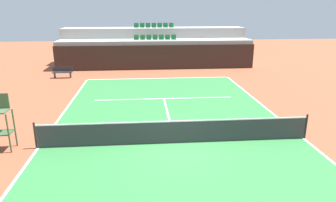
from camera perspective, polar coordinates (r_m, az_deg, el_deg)
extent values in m
plane|color=brown|center=(12.85, 1.36, -7.72)|extent=(80.00, 80.00, 0.00)
cube|color=#2D7238|center=(12.84, 1.36, -7.70)|extent=(11.00, 24.00, 0.01)
cube|color=white|center=(24.19, -1.73, 4.17)|extent=(11.00, 0.10, 0.00)
cube|color=white|center=(13.43, -22.68, -7.92)|extent=(0.10, 24.00, 0.00)
cube|color=white|center=(14.45, 23.51, -6.27)|extent=(0.10, 24.00, 0.00)
cube|color=white|center=(18.82, -0.76, 0.45)|extent=(8.26, 0.10, 0.00)
cube|color=white|center=(15.79, 0.09, -2.85)|extent=(0.10, 6.40, 0.00)
cube|color=black|center=(27.56, -2.19, 8.00)|extent=(17.43, 0.30, 2.14)
cube|color=#9E9E99|center=(28.87, -2.32, 8.72)|extent=(17.43, 2.40, 2.46)
cube|color=#9E9E99|center=(31.19, -2.55, 10.19)|extent=(17.43, 2.40, 3.38)
cube|color=#1E6633|center=(28.69, -5.81, 11.11)|extent=(0.44, 0.44, 0.04)
cube|color=#1E6633|center=(28.87, -5.82, 11.58)|extent=(0.44, 0.04, 0.40)
cube|color=#1E6633|center=(28.69, -4.66, 11.14)|extent=(0.44, 0.44, 0.04)
cube|color=#1E6633|center=(28.87, -4.67, 11.61)|extent=(0.44, 0.04, 0.40)
cube|color=#1E6633|center=(28.70, -3.51, 11.16)|extent=(0.44, 0.44, 0.04)
cube|color=#1E6633|center=(28.88, -3.53, 11.64)|extent=(0.44, 0.04, 0.40)
cube|color=#1E6633|center=(28.72, -2.35, 11.19)|extent=(0.44, 0.44, 0.04)
cube|color=#1E6633|center=(28.90, -2.38, 11.66)|extent=(0.44, 0.04, 0.40)
cube|color=#1E6633|center=(28.75, -1.20, 11.20)|extent=(0.44, 0.44, 0.04)
cube|color=#1E6633|center=(28.93, -1.23, 11.68)|extent=(0.44, 0.04, 0.40)
cube|color=#1E6633|center=(28.79, -0.05, 11.21)|extent=(0.44, 0.44, 0.04)
cube|color=#1E6633|center=(28.97, -0.09, 11.69)|extent=(0.44, 0.04, 0.40)
cube|color=#1E6633|center=(28.85, 1.09, 11.22)|extent=(0.44, 0.44, 0.04)
cube|color=#1E6633|center=(29.03, 1.05, 11.69)|extent=(0.44, 0.04, 0.40)
cube|color=#1E6633|center=(31.01, -5.82, 13.26)|extent=(0.44, 0.44, 0.04)
cube|color=#1E6633|center=(31.20, -5.82, 13.68)|extent=(0.44, 0.04, 0.40)
cube|color=#1E6633|center=(31.01, -4.74, 13.28)|extent=(0.44, 0.44, 0.04)
cube|color=#1E6633|center=(31.19, -4.75, 13.71)|extent=(0.44, 0.04, 0.40)
cube|color=#1E6633|center=(31.02, -3.66, 13.31)|extent=(0.44, 0.44, 0.04)
cube|color=#1E6633|center=(31.20, -3.68, 13.73)|extent=(0.44, 0.04, 0.40)
cube|color=#1E6633|center=(31.04, -2.59, 13.33)|extent=(0.44, 0.44, 0.04)
cube|color=#1E6633|center=(31.22, -2.61, 13.75)|extent=(0.44, 0.04, 0.40)
cube|color=#1E6633|center=(31.06, -1.51, 13.34)|extent=(0.44, 0.44, 0.04)
cube|color=#1E6633|center=(31.25, -1.54, 13.77)|extent=(0.44, 0.04, 0.40)
cube|color=#1E6633|center=(31.10, -0.44, 13.35)|extent=(0.44, 0.44, 0.04)
cube|color=#1E6633|center=(31.29, -0.47, 13.77)|extent=(0.44, 0.04, 0.40)
cube|color=#1E6633|center=(31.15, 0.63, 13.35)|extent=(0.44, 0.44, 0.04)
cube|color=#1E6633|center=(31.34, 0.59, 13.78)|extent=(0.44, 0.04, 0.40)
cylinder|color=black|center=(13.24, -23.14, -5.82)|extent=(0.08, 0.08, 1.07)
cylinder|color=black|center=(14.29, 23.94, -4.28)|extent=(0.08, 0.08, 1.07)
cube|color=#333338|center=(12.66, 1.37, -5.79)|extent=(10.90, 0.02, 0.92)
cube|color=white|center=(12.48, 1.39, -3.73)|extent=(10.90, 0.04, 0.05)
cylinder|color=#334C2D|center=(13.20, -27.16, -5.35)|extent=(0.06, 0.06, 1.55)
cylinder|color=#334C2D|center=(13.72, -26.26, -4.42)|extent=(0.06, 0.06, 1.55)
cube|color=#334C2D|center=(13.62, -28.03, -5.16)|extent=(0.70, 0.60, 0.04)
cube|color=#3F5938|center=(13.50, -28.29, 0.02)|extent=(0.60, 0.04, 0.60)
cube|color=#232328|center=(25.60, -18.79, 5.00)|extent=(1.50, 0.40, 0.05)
cube|color=#232328|center=(25.73, -18.74, 5.56)|extent=(1.50, 0.04, 0.36)
cube|color=#2D2D33|center=(25.67, -20.11, 4.35)|extent=(0.06, 0.06, 0.42)
cube|color=#2D2D33|center=(25.38, -17.49, 4.47)|extent=(0.06, 0.06, 0.42)
cube|color=#2D2D33|center=(25.93, -19.96, 4.48)|extent=(0.06, 0.06, 0.42)
cube|color=#2D2D33|center=(25.65, -17.36, 4.60)|extent=(0.06, 0.06, 0.42)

